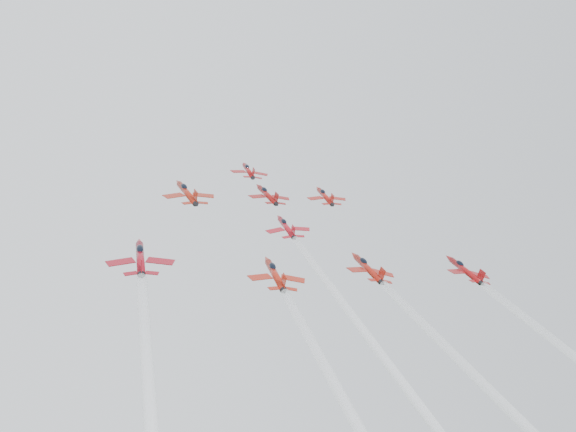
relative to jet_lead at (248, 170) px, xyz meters
name	(u,v)px	position (x,y,z in m)	size (l,w,h in m)	color
jet_lead	(248,170)	(0.00, 0.00, 0.00)	(8.68, 11.09, 7.14)	maroon
jet_row2_left	(187,192)	(-16.37, -15.13, -9.03)	(10.39, 13.27, 8.55)	#9B1E0E
jet_row2_center	(267,194)	(0.45, -13.46, -8.04)	(8.99, 11.48, 7.39)	maroon
jet_row2_right	(325,196)	(13.61, -12.23, -7.31)	(8.61, 10.99, 7.08)	#A0160F
jet_center	(368,344)	(-0.35, -63.39, -37.96)	(8.40, 78.83, 47.73)	#A70F1B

